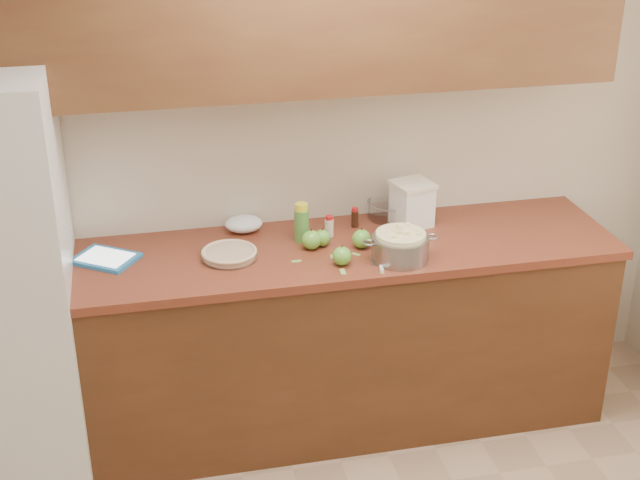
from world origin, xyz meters
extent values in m
plane|color=beige|center=(0.00, 1.80, 1.30)|extent=(3.60, 0.00, 3.60)
cube|color=#552D17|center=(0.00, 1.48, 0.44)|extent=(2.60, 0.65, 0.88)
cube|color=brown|center=(0.00, 1.48, 0.90)|extent=(2.64, 0.68, 0.04)
cube|color=brown|center=(0.00, 1.63, 1.95)|extent=(2.60, 0.34, 0.70)
cylinder|color=silver|center=(-0.43, 1.45, 0.94)|extent=(0.25, 0.25, 0.03)
cylinder|color=beige|center=(-0.43, 1.45, 0.94)|extent=(0.22, 0.22, 0.03)
torus|color=beige|center=(-0.43, 1.45, 0.95)|extent=(0.24, 0.24, 0.02)
cylinder|color=gray|center=(0.29, 1.29, 0.97)|extent=(0.25, 0.25, 0.11)
torus|color=gray|center=(0.15, 1.29, 1.01)|extent=(0.06, 0.06, 0.01)
torus|color=gray|center=(0.43, 1.29, 1.01)|extent=(0.06, 0.06, 0.01)
cylinder|color=#FDF4AA|center=(0.29, 1.29, 0.99)|extent=(0.22, 0.22, 0.11)
cube|color=white|center=(0.45, 1.63, 1.02)|extent=(0.19, 0.19, 0.19)
cube|color=#F5E4C4|center=(0.45, 1.63, 1.12)|extent=(0.21, 0.21, 0.02)
cube|color=#2470AD|center=(-0.95, 1.55, 0.93)|extent=(0.32, 0.31, 0.02)
cube|color=white|center=(-0.95, 1.55, 0.94)|extent=(0.26, 0.25, 0.00)
cube|color=gray|center=(0.17, 1.29, 0.92)|extent=(0.03, 0.09, 0.00)
cylinder|color=white|center=(0.19, 1.21, 0.93)|extent=(0.03, 0.08, 0.02)
cylinder|color=#4C8C38|center=(-0.09, 1.56, 1.00)|extent=(0.07, 0.07, 0.15)
cylinder|color=yellow|center=(-0.09, 1.56, 1.09)|extent=(0.06, 0.06, 0.03)
cylinder|color=beige|center=(0.05, 1.58, 0.96)|extent=(0.04, 0.04, 0.08)
cylinder|color=red|center=(0.05, 1.58, 1.01)|extent=(0.03, 0.03, 0.02)
cylinder|color=black|center=(0.19, 1.66, 0.96)|extent=(0.03, 0.03, 0.08)
cylinder|color=red|center=(0.19, 1.66, 1.01)|extent=(0.03, 0.03, 0.02)
cylinder|color=silver|center=(0.38, 1.73, 0.96)|extent=(0.22, 0.22, 0.08)
torus|color=silver|center=(0.38, 1.73, 1.00)|extent=(0.23, 0.23, 0.01)
ellipsoid|color=white|center=(-0.33, 1.72, 0.96)|extent=(0.21, 0.18, 0.07)
sphere|color=#61AD34|center=(-0.06, 1.47, 0.96)|extent=(0.09, 0.09, 0.09)
cylinder|color=#3F2D19|center=(-0.06, 1.47, 1.01)|extent=(0.01, 0.01, 0.01)
sphere|color=#61AD34|center=(-0.01, 1.49, 0.96)|extent=(0.08, 0.08, 0.08)
cylinder|color=#3F2D19|center=(-0.01, 1.49, 1.00)|extent=(0.01, 0.01, 0.01)
sphere|color=#61AD34|center=(0.03, 1.29, 0.96)|extent=(0.08, 0.08, 0.08)
cylinder|color=#3F2D19|center=(0.03, 1.29, 1.01)|extent=(0.01, 0.01, 0.01)
sphere|color=#61AD34|center=(0.16, 1.43, 0.96)|extent=(0.09, 0.09, 0.09)
cylinder|color=#3F2D19|center=(0.16, 1.43, 1.01)|extent=(0.01, 0.01, 0.01)
cube|color=#8DC15E|center=(0.18, 1.19, 0.92)|extent=(0.03, 0.04, 0.00)
cube|color=#8DC15E|center=(0.12, 1.37, 0.92)|extent=(0.04, 0.04, 0.00)
cube|color=#8DC15E|center=(0.01, 1.37, 0.92)|extent=(0.02, 0.04, 0.00)
cube|color=#8DC15E|center=(0.02, 1.22, 0.92)|extent=(0.02, 0.05, 0.00)
cube|color=#8DC15E|center=(-0.15, 1.36, 0.92)|extent=(0.04, 0.02, 0.00)
camera|label=1|loc=(-0.79, -2.01, 2.62)|focal=50.00mm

